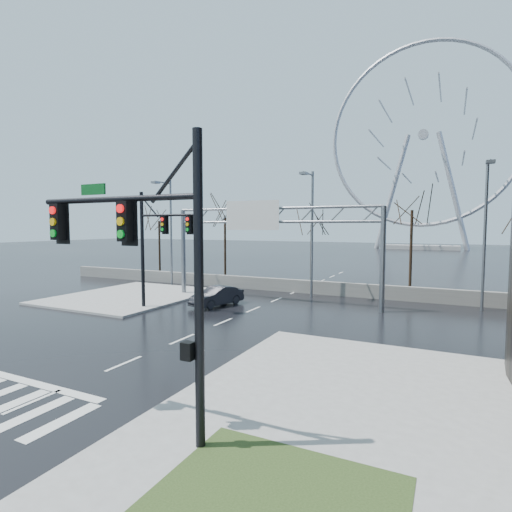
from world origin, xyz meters
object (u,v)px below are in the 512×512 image
Objects in this scene: ferris_wheel at (423,142)px; car at (217,296)px; signal_mast_far at (155,239)px; sign_gantry at (266,233)px; signal_mast_near at (154,257)px.

car is at bearing -95.45° from ferris_wheel.
car is (2.95, 3.05, -4.14)m from signal_mast_far.
signal_mast_far is 0.49× the size of sign_gantry.
sign_gantry is at bearing 64.46° from car.
ferris_wheel is (5.38, 80.04, 20.95)m from sign_gantry.
signal_mast_near and signal_mast_far have the same top height.
signal_mast_near is 19.79m from sign_gantry.
sign_gantry is 3.91× the size of car.
signal_mast_near reaches higher than sign_gantry.
signal_mast_near is 1.91× the size of car.
car is at bearing 116.66° from signal_mast_near.
signal_mast_far is 1.91× the size of car.
ferris_wheel reaches higher than sign_gantry.
signal_mast_far is 5.93m from car.
sign_gantry is at bearing 106.19° from signal_mast_near.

